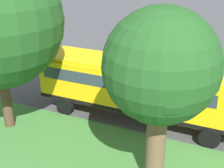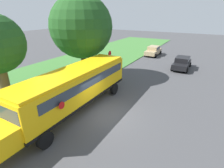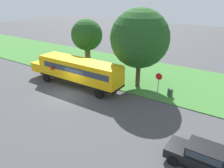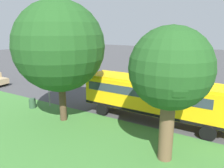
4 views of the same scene
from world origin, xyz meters
TOP-DOWN VIEW (x-y plane):
  - ground_plane at (0.00, 0.00)m, footprint 120.00×120.00m
  - school_bus at (-2.51, -0.61)m, footprint 2.84×12.42m
  - car_black_nearest at (2.80, 14.46)m, footprint 2.02×4.40m
  - oak_tree_beside_bus at (-7.26, -2.93)m, footprint 4.07×4.07m
  - oak_tree_roadside_mid at (-6.24, 5.38)m, footprint 6.36×6.36m
  - stop_sign at (-4.60, 8.36)m, footprint 0.08×0.68m
  - trash_bin at (-5.66, 9.33)m, footprint 0.56×0.56m

SIDE VIEW (x-z plane):
  - ground_plane at x=0.00m, z-range 0.00..0.00m
  - trash_bin at x=-5.66m, z-range 0.00..0.90m
  - car_black_nearest at x=2.80m, z-range 0.10..1.66m
  - stop_sign at x=-4.60m, z-range 0.37..3.11m
  - school_bus at x=-2.51m, z-range 0.34..3.50m
  - oak_tree_beside_bus at x=-7.26m, z-range 1.34..8.34m
  - oak_tree_roadside_mid at x=-6.24m, z-range 1.21..9.96m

